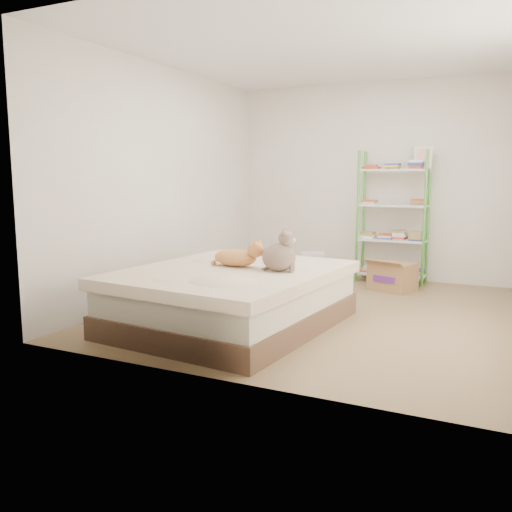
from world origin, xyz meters
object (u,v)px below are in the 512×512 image
Objects in this scene: grey_cat at (279,251)px; cardboard_box at (393,276)px; bed at (232,297)px; shelf_unit at (393,218)px; white_bin at (312,265)px; orange_cat at (235,255)px.

grey_cat reaches higher than cardboard_box.
shelf_unit reaches higher than bed.
white_bin is (-0.55, 2.44, -0.54)m from grey_cat.
orange_cat is 0.86× the size of cardboard_box.
shelf_unit reaches higher than cardboard_box.
orange_cat is at bearing -88.14° from white_bin.
orange_cat is 0.49m from grey_cat.
shelf_unit is at bearing 122.19° from cardboard_box.
grey_cat is (0.44, 0.06, 0.45)m from bed.
white_bin is (-0.08, 2.37, -0.46)m from orange_cat.
grey_cat is 2.56m from white_bin.
bed is 2.95m from shelf_unit.
white_bin is (-0.11, 2.50, -0.09)m from bed.
shelf_unit is 0.86m from cardboard_box.
bed is at bearing 86.15° from grey_cat.
grey_cat reaches higher than bed.
grey_cat is at bearing -86.05° from cardboard_box.
grey_cat is 2.30m from cardboard_box.
grey_cat is 0.63× the size of cardboard_box.
grey_cat is at bearing -99.47° from shelf_unit.
bed is 5.82× the size of white_bin.
orange_cat reaches higher than bed.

